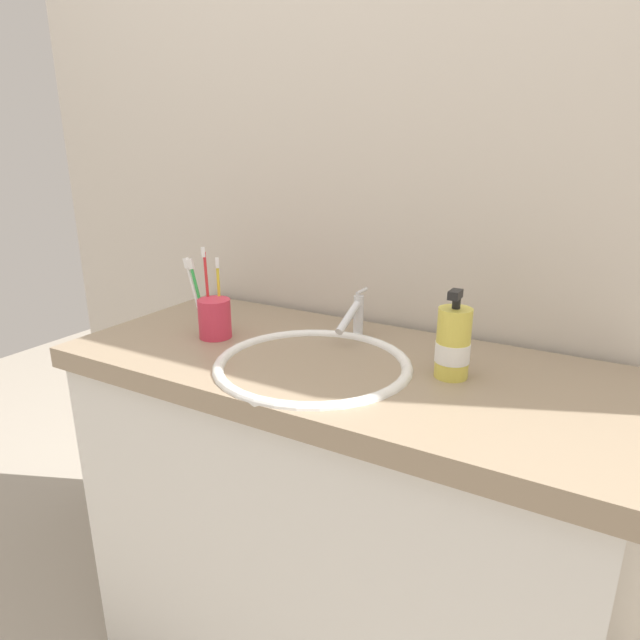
{
  "coord_description": "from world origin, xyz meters",
  "views": [
    {
      "loc": [
        0.5,
        -0.95,
        1.34
      ],
      "look_at": [
        -0.02,
        -0.03,
        1.0
      ],
      "focal_mm": 30.25,
      "sensor_mm": 36.0,
      "label": 1
    }
  ],
  "objects_px": {
    "soap_dispenser": "(453,344)",
    "toothbrush_yellow": "(219,290)",
    "toothbrush_white": "(194,291)",
    "faucet": "(355,315)",
    "toothbrush_red": "(207,285)",
    "toothbrush_cup": "(215,318)",
    "toothbrush_green": "(197,291)"
  },
  "relations": [
    {
      "from": "soap_dispenser",
      "to": "toothbrush_yellow",
      "type": "bearing_deg",
      "value": -178.39
    },
    {
      "from": "toothbrush_white",
      "to": "faucet",
      "type": "bearing_deg",
      "value": 26.08
    },
    {
      "from": "toothbrush_red",
      "to": "toothbrush_white",
      "type": "distance_m",
      "value": 0.03
    },
    {
      "from": "toothbrush_cup",
      "to": "toothbrush_white",
      "type": "height_order",
      "value": "toothbrush_white"
    },
    {
      "from": "toothbrush_cup",
      "to": "toothbrush_white",
      "type": "relative_size",
      "value": 0.51
    },
    {
      "from": "faucet",
      "to": "toothbrush_yellow",
      "type": "height_order",
      "value": "toothbrush_yellow"
    },
    {
      "from": "toothbrush_cup",
      "to": "soap_dispenser",
      "type": "height_order",
      "value": "soap_dispenser"
    },
    {
      "from": "faucet",
      "to": "toothbrush_cup",
      "type": "bearing_deg",
      "value": -151.18
    },
    {
      "from": "toothbrush_cup",
      "to": "toothbrush_red",
      "type": "relative_size",
      "value": 0.45
    },
    {
      "from": "soap_dispenser",
      "to": "faucet",
      "type": "bearing_deg",
      "value": 157.2
    },
    {
      "from": "toothbrush_cup",
      "to": "toothbrush_yellow",
      "type": "xyz_separation_m",
      "value": [
        -0.01,
        0.03,
        0.06
      ]
    },
    {
      "from": "faucet",
      "to": "soap_dispenser",
      "type": "height_order",
      "value": "soap_dispenser"
    },
    {
      "from": "toothbrush_green",
      "to": "soap_dispenser",
      "type": "height_order",
      "value": "toothbrush_green"
    },
    {
      "from": "toothbrush_yellow",
      "to": "toothbrush_red",
      "type": "bearing_deg",
      "value": -150.18
    },
    {
      "from": "toothbrush_green",
      "to": "toothbrush_red",
      "type": "distance_m",
      "value": 0.03
    },
    {
      "from": "toothbrush_red",
      "to": "toothbrush_cup",
      "type": "bearing_deg",
      "value": -28.35
    },
    {
      "from": "toothbrush_yellow",
      "to": "toothbrush_green",
      "type": "height_order",
      "value": "toothbrush_green"
    },
    {
      "from": "toothbrush_green",
      "to": "soap_dispenser",
      "type": "relative_size",
      "value": 1.01
    },
    {
      "from": "toothbrush_cup",
      "to": "toothbrush_red",
      "type": "height_order",
      "value": "toothbrush_red"
    },
    {
      "from": "toothbrush_red",
      "to": "soap_dispenser",
      "type": "xyz_separation_m",
      "value": [
        0.59,
        0.03,
        -0.05
      ]
    },
    {
      "from": "toothbrush_white",
      "to": "toothbrush_cup",
      "type": "bearing_deg",
      "value": 8.48
    },
    {
      "from": "toothbrush_yellow",
      "to": "toothbrush_red",
      "type": "relative_size",
      "value": 0.87
    },
    {
      "from": "toothbrush_red",
      "to": "soap_dispenser",
      "type": "distance_m",
      "value": 0.59
    },
    {
      "from": "faucet",
      "to": "toothbrush_green",
      "type": "bearing_deg",
      "value": -154.16
    },
    {
      "from": "toothbrush_cup",
      "to": "toothbrush_yellow",
      "type": "bearing_deg",
      "value": 107.91
    },
    {
      "from": "toothbrush_yellow",
      "to": "toothbrush_cup",
      "type": "bearing_deg",
      "value": -72.09
    },
    {
      "from": "faucet",
      "to": "toothbrush_red",
      "type": "height_order",
      "value": "toothbrush_red"
    },
    {
      "from": "toothbrush_red",
      "to": "toothbrush_white",
      "type": "xyz_separation_m",
      "value": [
        -0.02,
        -0.03,
        -0.01
      ]
    },
    {
      "from": "toothbrush_red",
      "to": "toothbrush_green",
      "type": "bearing_deg",
      "value": -117.88
    },
    {
      "from": "toothbrush_red",
      "to": "toothbrush_white",
      "type": "height_order",
      "value": "toothbrush_red"
    },
    {
      "from": "toothbrush_yellow",
      "to": "soap_dispenser",
      "type": "xyz_separation_m",
      "value": [
        0.56,
        0.02,
        -0.04
      ]
    },
    {
      "from": "toothbrush_red",
      "to": "faucet",
      "type": "bearing_deg",
      "value": 23.52
    }
  ]
}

